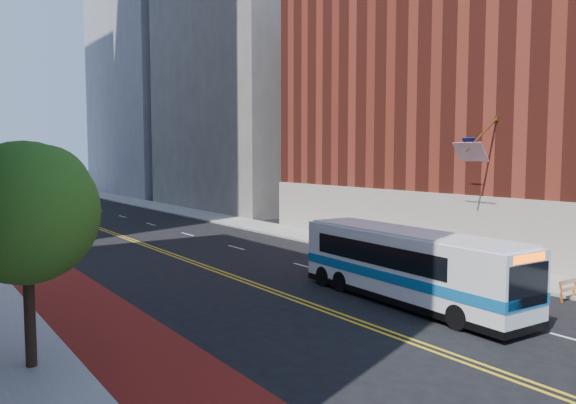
{
  "coord_description": "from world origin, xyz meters",
  "views": [
    {
      "loc": [
        -14.32,
        -11.72,
        6.43
      ],
      "look_at": [
        -0.58,
        8.0,
        4.41
      ],
      "focal_mm": 35.0,
      "sensor_mm": 36.0,
      "label": 1
    }
  ],
  "objects_px": {
    "car_b": "(28,234)",
    "car_c": "(27,225)",
    "car_a": "(25,243)",
    "street_tree": "(27,207)",
    "transit_bus": "(406,265)"
  },
  "relations": [
    {
      "from": "street_tree",
      "to": "car_b",
      "type": "distance_m",
      "value": 26.11
    },
    {
      "from": "car_b",
      "to": "car_c",
      "type": "bearing_deg",
      "value": 82.03
    },
    {
      "from": "car_c",
      "to": "car_a",
      "type": "bearing_deg",
      "value": -105.07
    },
    {
      "from": "car_a",
      "to": "car_b",
      "type": "height_order",
      "value": "car_b"
    },
    {
      "from": "car_b",
      "to": "car_c",
      "type": "xyz_separation_m",
      "value": [
        1.17,
        6.92,
        -0.12
      ]
    },
    {
      "from": "street_tree",
      "to": "car_c",
      "type": "xyz_separation_m",
      "value": [
        5.54,
        32.33,
        -4.25
      ]
    },
    {
      "from": "street_tree",
      "to": "transit_bus",
      "type": "distance_m",
      "value": 15.26
    },
    {
      "from": "street_tree",
      "to": "car_c",
      "type": "distance_m",
      "value": 33.07
    },
    {
      "from": "car_c",
      "to": "car_b",
      "type": "bearing_deg",
      "value": -103.98
    },
    {
      "from": "transit_bus",
      "to": "car_b",
      "type": "height_order",
      "value": "transit_bus"
    },
    {
      "from": "transit_bus",
      "to": "car_c",
      "type": "distance_m",
      "value": 34.62
    },
    {
      "from": "transit_bus",
      "to": "car_a",
      "type": "relative_size",
      "value": 2.59
    },
    {
      "from": "car_b",
      "to": "car_c",
      "type": "height_order",
      "value": "car_b"
    },
    {
      "from": "car_b",
      "to": "car_c",
      "type": "relative_size",
      "value": 1.04
    },
    {
      "from": "street_tree",
      "to": "transit_bus",
      "type": "height_order",
      "value": "street_tree"
    }
  ]
}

